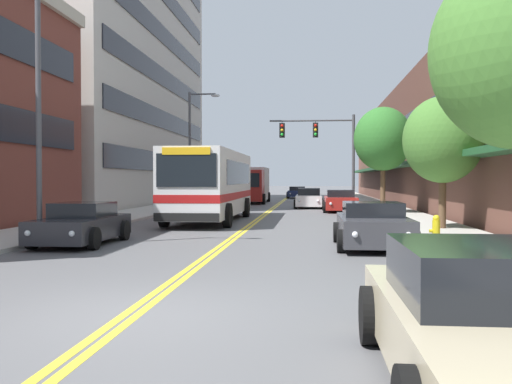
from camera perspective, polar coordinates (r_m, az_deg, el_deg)
name	(u,v)px	position (r m, az deg, el deg)	size (l,w,h in m)	color
ground_plane	(279,204)	(45.24, 2.29, -1.21)	(240.00, 240.00, 0.00)	#565659
sidewalk_left	(191,203)	(46.20, -6.56, -1.09)	(3.25, 106.00, 0.12)	#B2ADA5
sidewalk_right	(370,204)	(45.39, 11.31, -1.15)	(3.25, 106.00, 0.12)	#B2ADA5
centre_line	(279,204)	(45.24, 2.29, -1.20)	(0.34, 106.00, 0.01)	yellow
office_tower_left	(92,19)	(49.63, -16.04, 16.33)	(12.08, 30.04, 29.79)	#BCB7AD
storefront_row_right	(447,146)	(46.37, 18.57, 4.37)	(9.10, 68.00, 9.04)	brown
city_bus	(212,182)	(27.00, -4.47, 0.98)	(2.93, 10.76, 3.24)	silver
car_charcoal_parked_left_mid	(82,225)	(18.05, -17.04, -3.14)	(2.02, 4.27, 1.27)	#232328
car_slate_blue_parked_left_far	(215,198)	(40.93, -4.10, -0.57)	(2.03, 4.26, 1.38)	#475675
car_beige_parked_right_foreground	(494,324)	(5.85, 22.67, -12.06)	(2.19, 4.83, 1.36)	#BCAD89
car_dark_grey_parked_right_mid	(373,226)	(16.84, 11.60, -3.35)	(2.16, 4.28, 1.31)	#38383D
car_red_parked_right_far	(340,201)	(34.88, 8.44, -0.93)	(2.13, 4.41, 1.33)	maroon
car_navy_moving_lead	(297,193)	(59.51, 4.16, -0.05)	(2.13, 4.84, 1.21)	#19234C
car_white_moving_second	(309,199)	(39.36, 5.31, -0.67)	(1.99, 4.52, 1.36)	white
box_truck	(251,184)	(47.15, -0.50, 0.77)	(2.78, 7.29, 2.94)	maroon
traffic_signal_mast	(324,143)	(36.17, 6.79, 4.92)	(5.35, 0.38, 6.01)	#47474C
street_lamp_left_near	(47,92)	(17.82, -20.15, 9.34)	(2.00, 0.28, 7.57)	#47474C
street_lamp_left_far	(194,140)	(37.36, -6.22, 5.21)	(2.06, 0.28, 7.64)	#47474C
street_tree_right_mid	(443,140)	(22.66, 18.17, 4.97)	(2.97, 2.97, 4.98)	brown
street_tree_right_far	(383,139)	(32.53, 12.58, 5.18)	(3.22, 3.22, 5.86)	brown
fire_hydrant	(436,231)	(16.11, 17.56, -3.78)	(0.29, 0.21, 0.89)	yellow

